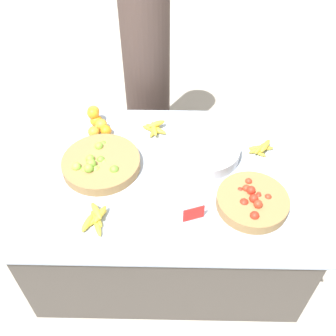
{
  "coord_description": "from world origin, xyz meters",
  "views": [
    {
      "loc": [
        0.03,
        -1.49,
        2.27
      ],
      "look_at": [
        0.0,
        0.0,
        0.71
      ],
      "focal_mm": 42.0,
      "sensor_mm": 36.0,
      "label": 1
    }
  ],
  "objects_px": {
    "tomato_basket": "(252,201)",
    "vendor_person": "(146,66)",
    "lime_bowl": "(101,163)",
    "metal_bowl": "(206,151)",
    "price_sign": "(194,214)"
  },
  "relations": [
    {
      "from": "tomato_basket",
      "to": "vendor_person",
      "type": "height_order",
      "value": "vendor_person"
    },
    {
      "from": "lime_bowl",
      "to": "price_sign",
      "type": "xyz_separation_m",
      "value": [
        0.51,
        -0.35,
        0.01
      ]
    },
    {
      "from": "lime_bowl",
      "to": "price_sign",
      "type": "relative_size",
      "value": 4.12
    },
    {
      "from": "lime_bowl",
      "to": "tomato_basket",
      "type": "relative_size",
      "value": 1.18
    },
    {
      "from": "lime_bowl",
      "to": "tomato_basket",
      "type": "height_order",
      "value": "lime_bowl"
    },
    {
      "from": "lime_bowl",
      "to": "vendor_person",
      "type": "bearing_deg",
      "value": 76.8
    },
    {
      "from": "metal_bowl",
      "to": "price_sign",
      "type": "distance_m",
      "value": 0.46
    },
    {
      "from": "tomato_basket",
      "to": "vendor_person",
      "type": "relative_size",
      "value": 0.22
    },
    {
      "from": "lime_bowl",
      "to": "price_sign",
      "type": "bearing_deg",
      "value": -34.39
    },
    {
      "from": "lime_bowl",
      "to": "price_sign",
      "type": "height_order",
      "value": "lime_bowl"
    },
    {
      "from": "metal_bowl",
      "to": "lime_bowl",
      "type": "bearing_deg",
      "value": -169.89
    },
    {
      "from": "lime_bowl",
      "to": "metal_bowl",
      "type": "relative_size",
      "value": 1.12
    },
    {
      "from": "price_sign",
      "to": "vendor_person",
      "type": "xyz_separation_m",
      "value": [
        -0.3,
        1.25,
        0.06
      ]
    },
    {
      "from": "price_sign",
      "to": "vendor_person",
      "type": "distance_m",
      "value": 1.28
    },
    {
      "from": "lime_bowl",
      "to": "metal_bowl",
      "type": "xyz_separation_m",
      "value": [
        0.59,
        0.11,
        0.0
      ]
    }
  ]
}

